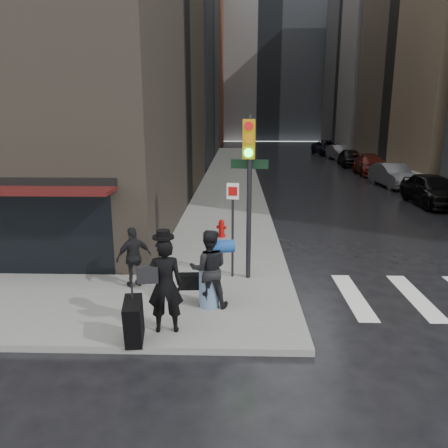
% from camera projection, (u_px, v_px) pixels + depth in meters
% --- Properties ---
extents(ground, '(140.00, 140.00, 0.00)m').
position_uv_depth(ground, '(217.00, 311.00, 10.48)').
color(ground, black).
rests_on(ground, ground).
extents(sidewalk_left, '(4.00, 50.00, 0.15)m').
position_uv_depth(sidewalk_left, '(232.00, 170.00, 36.65)').
color(sidewalk_left, slate).
rests_on(sidewalk_left, ground).
extents(sidewalk_right, '(3.00, 50.00, 0.15)m').
position_uv_depth(sidewalk_right, '(394.00, 171.00, 36.26)').
color(sidewalk_right, slate).
rests_on(sidewalk_right, ground).
extents(bldg_left_far, '(22.00, 20.00, 26.00)m').
position_uv_depth(bldg_left_far, '(151.00, 60.00, 67.84)').
color(bldg_left_far, '#572C1D').
rests_on(bldg_left_far, ground).
extents(bldg_right_far, '(22.00, 20.00, 25.00)m').
position_uv_depth(bldg_right_far, '(415.00, 59.00, 62.96)').
color(bldg_right_far, slate).
rests_on(bldg_right_far, ground).
extents(bldg_distant, '(40.00, 12.00, 32.00)m').
position_uv_depth(bldg_distant, '(267.00, 53.00, 82.09)').
color(bldg_distant, slate).
rests_on(bldg_distant, ground).
extents(man_overcoat, '(1.16, 1.24, 2.23)m').
position_uv_depth(man_overcoat, '(159.00, 291.00, 8.89)').
color(man_overcoat, black).
rests_on(man_overcoat, ground).
extents(man_jeans, '(1.36, 0.78, 1.88)m').
position_uv_depth(man_jeans, '(209.00, 269.00, 10.20)').
color(man_jeans, black).
rests_on(man_jeans, ground).
extents(man_greycoat, '(1.01, 0.85, 1.61)m').
position_uv_depth(man_greycoat, '(134.00, 257.00, 11.45)').
color(man_greycoat, black).
rests_on(man_greycoat, ground).
extents(traffic_light, '(1.10, 0.55, 4.44)m').
position_uv_depth(traffic_light, '(248.00, 176.00, 11.48)').
color(traffic_light, black).
rests_on(traffic_light, ground).
extents(fire_hydrant, '(0.39, 0.29, 0.66)m').
position_uv_depth(fire_hydrant, '(221.00, 229.00, 16.29)').
color(fire_hydrant, '#A80B0A').
rests_on(fire_hydrant, ground).
extents(parked_car_1, '(1.96, 4.84, 1.65)m').
position_uv_depth(parked_car_1, '(432.00, 190.00, 22.66)').
color(parked_car_1, black).
rests_on(parked_car_1, ground).
extents(parked_car_2, '(2.00, 4.70, 1.51)m').
position_uv_depth(parked_car_2, '(393.00, 175.00, 28.57)').
color(parked_car_2, '#4C4C51').
rests_on(parked_car_2, ground).
extents(parked_car_3, '(2.35, 5.30, 1.51)m').
position_uv_depth(parked_car_3, '(371.00, 165.00, 34.46)').
color(parked_car_3, '#44110D').
rests_on(parked_car_3, ground).
extents(parked_car_4, '(2.20, 4.72, 1.56)m').
position_uv_depth(parked_car_4, '(350.00, 158.00, 40.35)').
color(parked_car_4, black).
rests_on(parked_car_4, ground).
extents(parked_car_5, '(2.06, 4.74, 1.51)m').
position_uv_depth(parked_car_5, '(339.00, 152.00, 46.25)').
color(parked_car_5, '#49494E').
rests_on(parked_car_5, ground).
extents(parked_car_6, '(3.30, 6.23, 1.67)m').
position_uv_depth(parked_car_6, '(328.00, 148.00, 52.13)').
color(parked_car_6, black).
rests_on(parked_car_6, ground).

